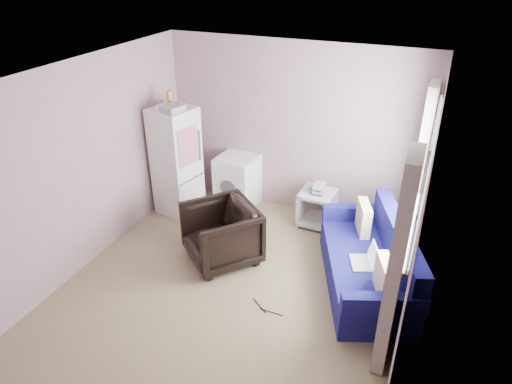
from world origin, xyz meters
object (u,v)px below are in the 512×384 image
at_px(washing_machine, 237,180).
at_px(fridge, 176,161).
at_px(side_table, 317,206).
at_px(armchair, 221,232).
at_px(sofa, 371,265).

bearing_deg(washing_machine, fridge, -141.00).
bearing_deg(fridge, side_table, 23.23).
bearing_deg(armchair, washing_machine, 147.43).
bearing_deg(side_table, washing_machine, 175.22).
distance_m(side_table, sofa, 1.44).
height_order(armchair, fridge, fridge).
bearing_deg(side_table, sofa, -48.77).
xyz_separation_m(side_table, sofa, (0.95, -1.08, -0.00)).
xyz_separation_m(washing_machine, side_table, (1.30, -0.11, -0.11)).
distance_m(washing_machine, side_table, 1.31).
bearing_deg(washing_machine, side_table, -0.04).
distance_m(fridge, sofa, 3.11).
height_order(armchair, side_table, armchair).
distance_m(armchair, fridge, 1.51).
relative_size(washing_machine, sofa, 0.39).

